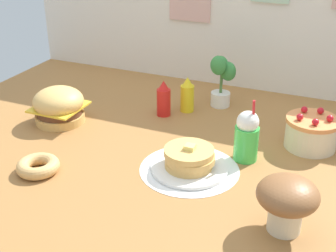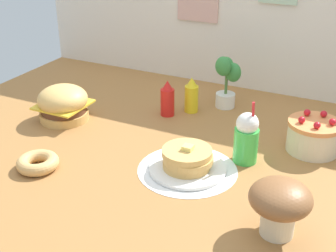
# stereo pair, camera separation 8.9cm
# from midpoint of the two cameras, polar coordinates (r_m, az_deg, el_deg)

# --- Properties ---
(ground_plane) EXTENTS (2.47, 1.87, 0.02)m
(ground_plane) POSITION_cam_midpoint_polar(r_m,az_deg,el_deg) (2.01, 0.02, -3.78)
(ground_plane) COLOR #9E6B38
(back_wall) EXTENTS (2.47, 0.04, 0.82)m
(back_wall) POSITION_cam_midpoint_polar(r_m,az_deg,el_deg) (2.67, 9.17, 13.45)
(back_wall) COLOR silver
(back_wall) RESTS_ON ground_plane
(doily_mat) EXTENTS (0.41, 0.41, 0.00)m
(doily_mat) POSITION_cam_midpoint_polar(r_m,az_deg,el_deg) (1.89, 3.78, -5.44)
(doily_mat) COLOR white
(doily_mat) RESTS_ON ground_plane
(burger) EXTENTS (0.25, 0.25, 0.18)m
(burger) POSITION_cam_midpoint_polar(r_m,az_deg,el_deg) (2.33, -11.77, 2.71)
(burger) COLOR #DBA859
(burger) RESTS_ON ground_plane
(pancake_stack) EXTENTS (0.32, 0.32, 0.11)m
(pancake_stack) POSITION_cam_midpoint_polar(r_m,az_deg,el_deg) (1.87, 3.78, -4.36)
(pancake_stack) COLOR white
(pancake_stack) RESTS_ON doily_mat
(layer_cake) EXTENTS (0.23, 0.23, 0.17)m
(layer_cake) POSITION_cam_midpoint_polar(r_m,az_deg,el_deg) (2.11, 18.73, -1.17)
(layer_cake) COLOR beige
(layer_cake) RESTS_ON ground_plane
(ketchup_bottle) EXTENTS (0.07, 0.07, 0.19)m
(ketchup_bottle) POSITION_cam_midpoint_polar(r_m,az_deg,el_deg) (2.33, 1.03, 3.32)
(ketchup_bottle) COLOR red
(ketchup_bottle) RESTS_ON ground_plane
(mustard_bottle) EXTENTS (0.07, 0.07, 0.19)m
(mustard_bottle) POSITION_cam_midpoint_polar(r_m,az_deg,el_deg) (2.37, 4.00, 3.73)
(mustard_bottle) COLOR yellow
(mustard_bottle) RESTS_ON ground_plane
(cream_soda_cup) EXTENTS (0.10, 0.10, 0.28)m
(cream_soda_cup) POSITION_cam_midpoint_polar(r_m,az_deg,el_deg) (1.93, 10.97, -1.47)
(cream_soda_cup) COLOR green
(cream_soda_cup) RESTS_ON ground_plane
(donut_pink_glaze) EXTENTS (0.17, 0.17, 0.05)m
(donut_pink_glaze) POSITION_cam_midpoint_polar(r_m,az_deg,el_deg) (1.95, -14.55, -4.40)
(donut_pink_glaze) COLOR tan
(donut_pink_glaze) RESTS_ON ground_plane
(potted_plant) EXTENTS (0.13, 0.11, 0.28)m
(potted_plant) POSITION_cam_midpoint_polar(r_m,az_deg,el_deg) (2.43, 8.32, 5.67)
(potted_plant) COLOR white
(potted_plant) RESTS_ON ground_plane
(mushroom_stool) EXTENTS (0.20, 0.20, 0.20)m
(mushroom_stool) POSITION_cam_midpoint_polar(r_m,az_deg,el_deg) (1.55, 15.31, -9.19)
(mushroom_stool) COLOR beige
(mushroom_stool) RESTS_ON ground_plane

